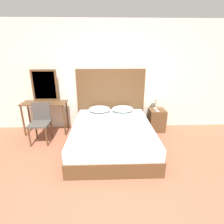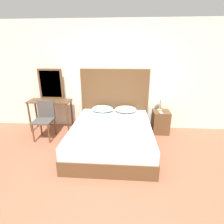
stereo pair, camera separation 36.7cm
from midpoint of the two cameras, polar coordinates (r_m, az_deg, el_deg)
ground_plane at (r=2.90m, az=-3.39°, el=-23.96°), size 16.00×16.00×0.00m
wall_back at (r=4.54m, az=-3.08°, el=11.31°), size 10.00×0.06×2.70m
bed at (r=3.78m, az=-2.75°, el=-7.92°), size 1.66×2.08×0.52m
headboard at (r=4.58m, az=-2.71°, el=4.12°), size 1.74×0.05×1.56m
pillow_left at (r=4.40m, az=-6.52°, el=0.87°), size 0.53×0.37×0.16m
pillow_right at (r=4.39m, az=1.11°, el=0.96°), size 0.53×0.37×0.16m
phone_on_bed at (r=3.55m, az=3.40°, el=-5.02°), size 0.13×0.17×0.01m
nightstand at (r=4.64m, az=12.16°, el=-2.61°), size 0.40×0.41×0.57m
table_lamp at (r=4.51m, az=12.04°, el=5.34°), size 0.21×0.21×0.46m
phone_on_nightstand at (r=4.44m, az=12.28°, el=0.34°), size 0.09×0.16×0.01m
vanity_desk at (r=4.66m, az=-23.23°, el=1.10°), size 1.06×0.43×0.80m
vanity_mirror at (r=4.71m, az=-23.30°, el=7.99°), size 0.62×0.03×0.77m
chair at (r=4.33m, az=-24.58°, el=-2.40°), size 0.43×0.44×0.89m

